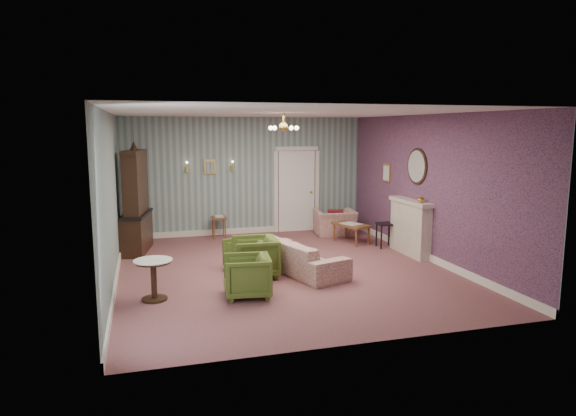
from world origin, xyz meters
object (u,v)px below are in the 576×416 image
object	(u,v)px
coffee_table	(351,233)
side_table_black	(385,235)
olive_chair_b	(255,255)
dresser	(135,198)
wingback_chair	(335,218)
sofa_chintz	(300,251)
fireplace	(410,227)
pedestal_table	(154,280)
olive_chair_a	(247,274)
olive_chair_c	(245,254)

from	to	relation	value
coffee_table	side_table_black	size ratio (longest dim) A/B	1.59
olive_chair_b	dresser	distance (m)	3.34
wingback_chair	sofa_chintz	bearing A→B (deg)	64.59
fireplace	pedestal_table	size ratio (longest dim) A/B	2.17
olive_chair_b	wingback_chair	xyz separation A→B (m)	(2.66, 2.94, 0.03)
fireplace	sofa_chintz	bearing A→B (deg)	-166.24
wingback_chair	fireplace	xyz separation A→B (m)	(0.81, -2.24, 0.16)
olive_chair_a	side_table_black	distance (m)	4.38
wingback_chair	fireplace	distance (m)	2.39
wingback_chair	coffee_table	bearing A→B (deg)	100.35
coffee_table	side_table_black	xyz separation A→B (m)	(0.54, -0.64, 0.05)
olive_chair_b	olive_chair_c	bearing A→B (deg)	-161.48
sofa_chintz	side_table_black	bearing A→B (deg)	-78.77
dresser	fireplace	xyz separation A→B (m)	(5.51, -1.83, -0.57)
wingback_chair	dresser	distance (m)	4.77
wingback_chair	dresser	bearing A→B (deg)	11.64
olive_chair_b	side_table_black	bearing A→B (deg)	116.48
coffee_table	pedestal_table	bearing A→B (deg)	-147.32
olive_chair_b	wingback_chair	size ratio (longest dim) A/B	0.81
sofa_chintz	wingback_chair	size ratio (longest dim) A/B	2.12
sofa_chintz	dresser	xyz separation A→B (m)	(-2.89, 2.47, 0.75)
coffee_table	olive_chair_b	bearing A→B (deg)	-142.99
wingback_chair	fireplace	bearing A→B (deg)	116.54
olive_chair_b	side_table_black	xyz separation A→B (m)	(3.26, 1.40, -0.12)
sofa_chintz	side_table_black	world-z (taller)	sofa_chintz
olive_chair_b	side_table_black	distance (m)	3.55
coffee_table	side_table_black	bearing A→B (deg)	-49.81
olive_chair_a	olive_chair_b	distance (m)	1.12
side_table_black	pedestal_table	world-z (taller)	pedestal_table
wingback_chair	dresser	xyz separation A→B (m)	(-4.70, -0.41, 0.73)
olive_chair_a	sofa_chintz	distance (m)	1.65
coffee_table	pedestal_table	world-z (taller)	pedestal_table
olive_chair_c	pedestal_table	world-z (taller)	olive_chair_c
wingback_chair	side_table_black	world-z (taller)	wingback_chair
olive_chair_b	pedestal_table	world-z (taller)	olive_chair_b
dresser	pedestal_table	bearing A→B (deg)	-74.68
olive_chair_a	dresser	xyz separation A→B (m)	(-1.68, 3.58, 0.79)
olive_chair_c	side_table_black	xyz separation A→B (m)	(3.37, 1.01, -0.05)
olive_chair_c	sofa_chintz	world-z (taller)	sofa_chintz
olive_chair_a	side_table_black	world-z (taller)	olive_chair_a
pedestal_table	coffee_table	bearing A→B (deg)	32.68
olive_chair_a	olive_chair_b	size ratio (longest dim) A/B	0.92
olive_chair_c	sofa_chintz	distance (m)	1.02
wingback_chair	coffee_table	xyz separation A→B (m)	(0.06, -0.89, -0.20)
olive_chair_a	side_table_black	size ratio (longest dim) A/B	1.31
coffee_table	olive_chair_c	bearing A→B (deg)	-149.70
dresser	fireplace	distance (m)	5.83
olive_chair_b	fireplace	bearing A→B (deg)	104.52
coffee_table	side_table_black	distance (m)	0.84
olive_chair_c	coffee_table	world-z (taller)	olive_chair_c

